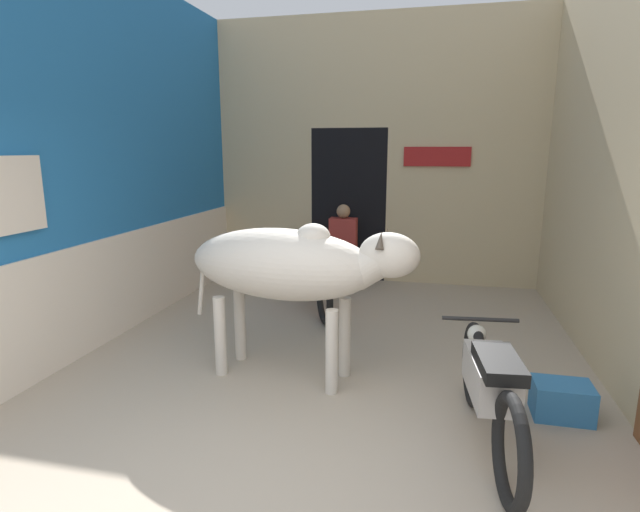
{
  "coord_description": "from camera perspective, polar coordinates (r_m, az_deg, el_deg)",
  "views": [
    {
      "loc": [
        0.96,
        -2.28,
        2.08
      ],
      "look_at": [
        -0.15,
        2.49,
        1.03
      ],
      "focal_mm": 28.0,
      "sensor_mm": 36.0,
      "label": 1
    }
  ],
  "objects": [
    {
      "name": "shopkeeper_seated",
      "position": [
        7.52,
        2.59,
        1.33
      ],
      "size": [
        0.41,
        0.33,
        1.27
      ],
      "color": "#282833",
      "rests_on": "ground_plane"
    },
    {
      "name": "motorcycle_near",
      "position": [
        3.79,
        18.85,
        -13.96
      ],
      "size": [
        0.58,
        1.9,
        0.8
      ],
      "color": "black",
      "rests_on": "ground_plane"
    },
    {
      "name": "wall_back_with_doorway",
      "position": [
        8.16,
        5.36,
        9.62
      ],
      "size": [
        5.02,
        0.93,
        4.07
      ],
      "color": "#C6B289",
      "rests_on": "ground_plane"
    },
    {
      "name": "wall_left_shopfront",
      "position": [
        6.17,
        -22.51,
        10.16
      ],
      "size": [
        0.25,
        5.54,
        4.07
      ],
      "color": "#236BAD",
      "rests_on": "ground_plane"
    },
    {
      "name": "crate",
      "position": [
        4.52,
        25.92,
        -14.6
      ],
      "size": [
        0.44,
        0.32,
        0.28
      ],
      "color": "teal",
      "rests_on": "ground_plane"
    },
    {
      "name": "wall_right_with_door",
      "position": [
        5.27,
        31.66,
        9.58
      ],
      "size": [
        0.22,
        5.54,
        4.07
      ],
      "color": "#C6B289",
      "rests_on": "ground_plane"
    },
    {
      "name": "plastic_stool",
      "position": [
        7.62,
        0.23,
        -1.73
      ],
      "size": [
        0.35,
        0.35,
        0.48
      ],
      "color": "red",
      "rests_on": "ground_plane"
    },
    {
      "name": "motorcycle_far",
      "position": [
        6.56,
        -0.58,
        -2.27
      ],
      "size": [
        0.89,
        1.74,
        0.79
      ],
      "color": "black",
      "rests_on": "ground_plane"
    },
    {
      "name": "cow",
      "position": [
        4.46,
        -3.3,
        -1.14
      ],
      "size": [
        2.17,
        0.89,
        1.45
      ],
      "color": "beige",
      "rests_on": "ground_plane"
    }
  ]
}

